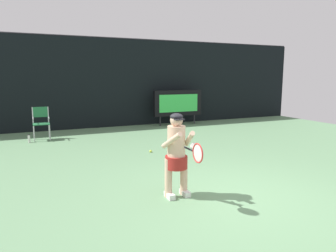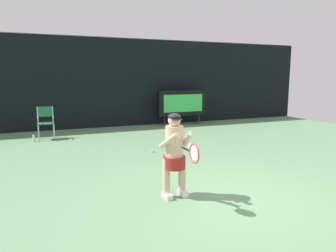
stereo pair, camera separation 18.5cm
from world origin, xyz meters
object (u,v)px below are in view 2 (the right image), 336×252
tennis_player (175,152)px  water_bottle (34,138)px  umpire_chair (46,121)px  scoreboard (182,103)px  tennis_ball_loose (153,151)px  tennis_racket (194,153)px

tennis_player → water_bottle: bearing=112.3°
umpire_chair → water_bottle: (-0.39, -0.39, -0.50)m
scoreboard → umpire_chair: bearing=-169.1°
scoreboard → tennis_ball_loose: (-2.82, -4.19, -0.91)m
water_bottle → tennis_racket: (2.45, -6.55, 0.81)m
tennis_player → scoreboard: bearing=64.5°
water_bottle → tennis_ball_loose: 4.14m
umpire_chair → tennis_ball_loose: umpire_chair is taller
umpire_chair → tennis_player: size_ratio=0.73×
umpire_chair → tennis_racket: 7.24m
water_bottle → tennis_ball_loose: size_ratio=3.90×
umpire_chair → tennis_ball_loose: bearing=-49.1°
umpire_chair → tennis_racket: size_ratio=1.79×
water_bottle → tennis_ball_loose: bearing=-41.4°
scoreboard → tennis_racket: size_ratio=3.65×
umpire_chair → tennis_player: 6.60m
tennis_player → tennis_racket: bearing=-87.1°
tennis_player → tennis_racket: size_ratio=2.44×
water_bottle → umpire_chair: bearing=44.6°
tennis_player → umpire_chair: bearing=107.8°
umpire_chair → scoreboard: bearing=10.9°
water_bottle → tennis_racket: bearing=-69.5°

